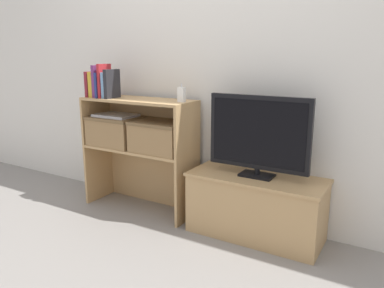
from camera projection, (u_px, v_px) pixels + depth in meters
The scene contains 17 objects.
ground_plane at pixel (180, 229), 2.67m from camera, with size 16.00×16.00×0.00m, color gray.
wall_back at pixel (209, 57), 2.74m from camera, with size 10.00×0.05×2.40m.
tv_stand at pixel (256, 206), 2.53m from camera, with size 0.91×0.39×0.43m.
tv at pixel (258, 134), 2.42m from camera, with size 0.68×0.14×0.54m.
bookshelf_lower_tier at pixel (145, 168), 3.03m from camera, with size 0.91×0.34×0.51m.
bookshelf_upper_tier at pixel (143, 115), 2.93m from camera, with size 0.91×0.34×0.38m.
book_maroon at pixel (92, 84), 2.98m from camera, with size 0.03×0.13×0.20m.
book_mustard at pixel (96, 84), 2.96m from camera, with size 0.04×0.13×0.20m.
book_plum at pixel (99, 81), 2.93m from camera, with size 0.03×0.13×0.25m.
book_navy at pixel (102, 85), 2.92m from camera, with size 0.02×0.16×0.19m.
book_crimson at pixel (104, 81), 2.90m from camera, with size 0.02×0.14×0.26m.
book_skyblue at pixel (108, 85), 2.89m from camera, with size 0.04×0.12×0.20m.
book_charcoal at pixel (112, 84), 2.87m from camera, with size 0.03×0.15×0.22m.
baby_monitor at pixel (182, 95), 2.64m from camera, with size 0.05×0.04×0.13m.
storage_basket_left at pixel (117, 129), 3.00m from camera, with size 0.41×0.30×0.23m.
storage_basket_right at pixel (161, 135), 2.79m from camera, with size 0.41×0.30×0.23m.
laptop at pixel (116, 115), 2.98m from camera, with size 0.32×0.23×0.02m.
Camera 1 is at (1.34, -2.07, 1.21)m, focal length 35.00 mm.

